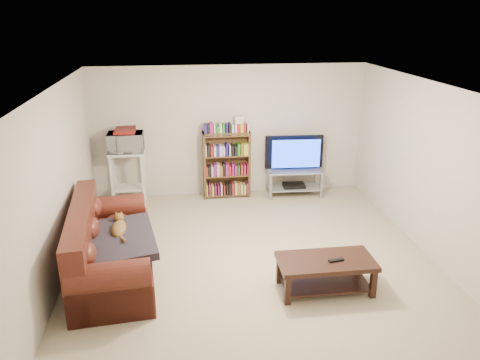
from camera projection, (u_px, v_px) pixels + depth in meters
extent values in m
plane|color=#BEB18D|center=(251.00, 255.00, 6.70)|extent=(5.00, 5.00, 0.00)
plane|color=white|center=(252.00, 86.00, 5.88)|extent=(5.00, 5.00, 0.00)
plane|color=beige|center=(230.00, 131.00, 8.62)|extent=(5.00, 0.00, 5.00)
plane|color=beige|center=(298.00, 273.00, 3.96)|extent=(5.00, 0.00, 5.00)
plane|color=beige|center=(58.00, 185.00, 5.97)|extent=(0.00, 5.00, 5.00)
plane|color=beige|center=(426.00, 168.00, 6.61)|extent=(0.00, 5.00, 5.00)
cube|color=#4F1E14|center=(114.00, 259.00, 6.16)|extent=(1.16, 2.31, 0.43)
cube|color=#4F1E14|center=(83.00, 243.00, 5.99)|extent=(0.46, 2.25, 0.93)
cube|color=#4F1E14|center=(111.00, 298.00, 5.22)|extent=(0.93, 0.32, 0.55)
cube|color=#4F1E14|center=(115.00, 223.00, 7.05)|extent=(0.93, 0.32, 0.55)
cube|color=#28232D|center=(119.00, 240.00, 5.92)|extent=(1.04, 1.25, 0.19)
cube|color=black|center=(326.00, 261.00, 5.73)|extent=(1.18, 0.60, 0.06)
cube|color=black|center=(325.00, 283.00, 5.83)|extent=(1.06, 0.54, 0.03)
cube|color=black|center=(288.00, 290.00, 5.52)|extent=(0.07, 0.07, 0.37)
cube|color=black|center=(373.00, 284.00, 5.65)|extent=(0.07, 0.07, 0.37)
cube|color=black|center=(279.00, 270.00, 5.96)|extent=(0.07, 0.07, 0.37)
cube|color=black|center=(359.00, 264.00, 6.09)|extent=(0.07, 0.07, 0.37)
cube|color=black|center=(336.00, 260.00, 5.68)|extent=(0.20, 0.08, 0.02)
cube|color=#999EA3|center=(294.00, 170.00, 8.71)|extent=(1.03, 0.50, 0.03)
cube|color=#999EA3|center=(294.00, 187.00, 8.82)|extent=(0.98, 0.48, 0.02)
cube|color=gray|center=(271.00, 187.00, 8.56)|extent=(0.05, 0.05, 0.51)
cube|color=gray|center=(321.00, 185.00, 8.64)|extent=(0.05, 0.05, 0.51)
cube|color=gray|center=(267.00, 179.00, 8.93)|extent=(0.05, 0.05, 0.51)
cube|color=gray|center=(316.00, 178.00, 9.01)|extent=(0.05, 0.05, 0.51)
imported|color=black|center=(295.00, 153.00, 8.59)|extent=(1.09, 0.19, 0.63)
cube|color=black|center=(294.00, 185.00, 8.81)|extent=(0.42, 0.30, 0.06)
cube|color=#4E351B|center=(204.00, 166.00, 8.55)|extent=(0.04, 0.27, 1.24)
cube|color=#4E351B|center=(249.00, 164.00, 8.66)|extent=(0.04, 0.27, 1.24)
cube|color=#4E351B|center=(226.00, 133.00, 8.40)|extent=(0.86, 0.27, 0.03)
cube|color=maroon|center=(216.00, 130.00, 8.36)|extent=(0.25, 0.19, 0.07)
cube|color=silver|center=(127.00, 152.00, 8.17)|extent=(0.61, 0.45, 0.04)
cube|color=silver|center=(130.00, 188.00, 8.39)|extent=(0.55, 0.40, 0.03)
cube|color=silver|center=(112.00, 183.00, 8.13)|extent=(0.05, 0.05, 0.94)
cube|color=silver|center=(143.00, 182.00, 8.20)|extent=(0.05, 0.05, 0.94)
cube|color=silver|center=(115.00, 176.00, 8.47)|extent=(0.05, 0.05, 0.94)
cube|color=silver|center=(145.00, 175.00, 8.54)|extent=(0.05, 0.05, 0.94)
imported|color=silver|center=(126.00, 142.00, 8.10)|extent=(0.60, 0.41, 0.33)
cube|color=maroon|center=(125.00, 131.00, 8.04)|extent=(0.36, 0.31, 0.05)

